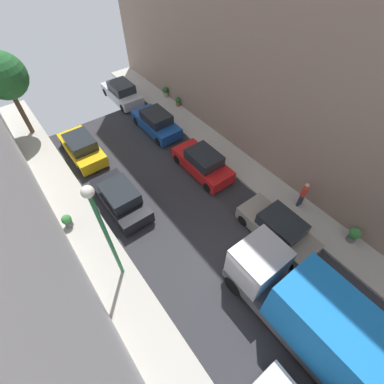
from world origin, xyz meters
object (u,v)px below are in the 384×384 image
Objects in this scene: parked_car_right_2 at (203,163)px; delivery_truck at (310,314)px; lamp_post at (102,225)px; parked_car_left_3 at (82,148)px; parked_car_right_1 at (278,228)px; parked_car_right_3 at (156,123)px; parked_car_right_4 at (122,93)px; street_tree_0 at (3,76)px; potted_plant_1 at (354,235)px; potted_plant_3 at (67,221)px; pedestrian at (303,194)px; potted_plant_2 at (165,91)px; potted_plant_0 at (178,101)px; parked_car_left_2 at (121,198)px.

delivery_truck reaches higher than parked_car_right_2.
parked_car_right_2 is 8.58m from lamp_post.
parked_car_left_3 is 0.64× the size of delivery_truck.
parked_car_right_1 is 1.00× the size of parked_car_right_3.
street_tree_0 is (-7.44, -0.03, 3.61)m from parked_car_right_4.
parked_car_right_2 reaches higher than potted_plant_1.
parked_car_left_3 is 5.77m from potted_plant_3.
street_tree_0 is at bearing -179.79° from parked_car_right_4.
parked_car_left_3 is at bearing 173.74° from parked_car_right_3.
street_tree_0 is at bearing 144.77° from parked_car_right_3.
pedestrian reaches higher than potted_plant_2.
parked_car_right_1 is 15.18m from potted_plant_2.
parked_car_left_3 and parked_car_right_1 have the same top height.
parked_car_left_3 is at bearing -173.04° from potted_plant_0.
parked_car_left_2 is at bearing -118.05° from parked_car_right_4.
parked_car_left_3 is 4.60× the size of potted_plant_1.
potted_plant_1 is at bearing -81.73° from parked_car_right_4.
street_tree_0 is at bearing 118.02° from potted_plant_1.
potted_plant_2 is 0.14× the size of lamp_post.
delivery_truck is (2.70, -10.13, 1.07)m from parked_car_left_2.
parked_car_left_3 is 6.23m from street_tree_0.
parked_car_left_3 is (0.00, 5.45, 0.00)m from parked_car_left_2.
potted_plant_3 is at bearing 139.62° from parked_car_right_1.
potted_plant_1 is (2.80, -8.61, -0.06)m from parked_car_right_2.
parked_car_right_1 is at bearing -168.10° from pedestrian.
parked_car_right_2 is at bearing -113.77° from potted_plant_0.
lamp_post reaches higher than potted_plant_2.
parked_car_right_4 is at bearing 61.98° from lamp_post.
parked_car_right_2 is (0.00, 6.08, 0.00)m from parked_car_right_1.
parked_car_right_3 is at bearing 27.77° from potted_plant_3.
parked_car_left_2 is 10.92m from street_tree_0.
potted_plant_2 is (3.06, -1.87, -0.08)m from parked_car_right_4.
parked_car_right_3 reaches higher than potted_plant_0.
parked_car_right_2 is at bearing -5.49° from parked_car_left_2.
parked_car_left_3 is 5.32× the size of potted_plant_3.
potted_plant_3 is at bearing -95.23° from street_tree_0.
potted_plant_2 is (3.06, 14.86, -0.08)m from parked_car_right_1.
delivery_truck is at bearing -97.59° from parked_car_right_4.
pedestrian reaches higher than parked_car_left_3.
lamp_post is (1.02, -4.06, 3.46)m from potted_plant_3.
parked_car_right_1 reaches higher than potted_plant_0.
parked_car_left_2 is at bearing -9.32° from potted_plant_3.
lamp_post reaches higher than potted_plant_0.
parked_car_right_3 is at bearing 49.15° from lamp_post.
lamp_post is (-7.30, 3.01, 3.32)m from parked_car_right_1.
delivery_truck is 1.17× the size of street_tree_0.
street_tree_0 reaches higher than potted_plant_0.
parked_car_right_3 is at bearing -6.26° from parked_car_left_3.
potted_plant_1 is at bearing -85.92° from pedestrian.
parked_car_right_3 is 4.58m from potted_plant_2.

